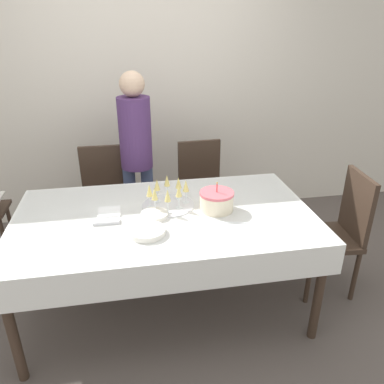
% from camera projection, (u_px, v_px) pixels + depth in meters
% --- Properties ---
extents(ground_plane, '(12.00, 12.00, 0.00)m').
position_uv_depth(ground_plane, '(168.00, 303.00, 2.86)').
color(ground_plane, '#564C47').
extents(wall_back, '(8.00, 0.05, 2.70)m').
position_uv_depth(wall_back, '(145.00, 89.00, 3.71)').
color(wall_back, silver).
rests_on(wall_back, ground_plane).
extents(dining_table, '(2.02, 1.14, 0.78)m').
position_uv_depth(dining_table, '(165.00, 227.00, 2.58)').
color(dining_table, white).
rests_on(dining_table, ground_plane).
extents(dining_chair_far_left, '(0.42, 0.42, 0.97)m').
position_uv_depth(dining_chair_far_left, '(105.00, 196.00, 3.36)').
color(dining_chair_far_left, '#38281E').
rests_on(dining_chair_far_left, ground_plane).
extents(dining_chair_far_right, '(0.44, 0.44, 0.97)m').
position_uv_depth(dining_chair_far_right, '(202.00, 189.00, 3.50)').
color(dining_chair_far_right, '#38281E').
rests_on(dining_chair_far_right, ground_plane).
extents(dining_chair_right_end, '(0.46, 0.46, 0.97)m').
position_uv_depth(dining_chair_right_end, '(339.00, 228.00, 2.84)').
color(dining_chair_right_end, '#38281E').
rests_on(dining_chair_right_end, ground_plane).
extents(birthday_cake, '(0.24, 0.24, 0.21)m').
position_uv_depth(birthday_cake, '(217.00, 201.00, 2.57)').
color(birthday_cake, beige).
rests_on(birthday_cake, dining_table).
extents(champagne_tray, '(0.37, 0.37, 0.18)m').
position_uv_depth(champagne_tray, '(168.00, 195.00, 2.62)').
color(champagne_tray, silver).
rests_on(champagne_tray, dining_table).
extents(plate_stack_main, '(0.23, 0.23, 0.03)m').
position_uv_depth(plate_stack_main, '(147.00, 231.00, 2.29)').
color(plate_stack_main, silver).
rests_on(plate_stack_main, dining_table).
extents(plate_stack_dessert, '(0.18, 0.18, 0.03)m').
position_uv_depth(plate_stack_dessert, '(154.00, 215.00, 2.50)').
color(plate_stack_dessert, silver).
rests_on(plate_stack_dessert, dining_table).
extents(cake_knife, '(0.30, 0.09, 0.00)m').
position_uv_depth(cake_knife, '(240.00, 223.00, 2.42)').
color(cake_knife, silver).
rests_on(cake_knife, dining_table).
extents(fork_pile, '(0.17, 0.06, 0.02)m').
position_uv_depth(fork_pile, '(106.00, 222.00, 2.42)').
color(fork_pile, silver).
rests_on(fork_pile, dining_table).
extents(napkin_pile, '(0.15, 0.15, 0.01)m').
position_uv_depth(napkin_pile, '(109.00, 212.00, 2.55)').
color(napkin_pile, white).
rests_on(napkin_pile, dining_table).
extents(person_standing, '(0.28, 0.28, 1.60)m').
position_uv_depth(person_standing, '(136.00, 147.00, 3.27)').
color(person_standing, '#3F4C72').
rests_on(person_standing, ground_plane).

